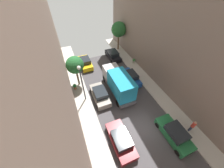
% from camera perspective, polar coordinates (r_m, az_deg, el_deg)
% --- Properties ---
extents(ground, '(32.00, 32.00, 0.00)m').
position_cam_1_polar(ground, '(15.76, 11.81, -17.97)').
color(ground, '#423F42').
extents(sidewalk_left, '(2.00, 44.00, 0.15)m').
position_cam_1_polar(sidewalk_left, '(14.67, -6.70, -24.66)').
color(sidewalk_left, '#B7B2A8').
rests_on(sidewalk_left, ground).
extents(sidewalk_right, '(2.00, 44.00, 0.15)m').
position_cam_1_polar(sidewalk_right, '(18.08, 25.69, -11.13)').
color(sidewalk_right, '#B7B2A8').
rests_on(sidewalk_right, ground).
extents(parked_car_left_2, '(1.78, 4.20, 1.57)m').
position_cam_1_polar(parked_car_left_2, '(14.06, 3.95, -23.42)').
color(parked_car_left_2, maroon).
rests_on(parked_car_left_2, ground).
extents(parked_car_left_3, '(1.78, 4.20, 1.57)m').
position_cam_1_polar(parked_car_left_3, '(17.35, -5.27, -4.68)').
color(parked_car_left_3, gray).
rests_on(parked_car_left_3, ground).
extents(parked_car_left_4, '(1.78, 4.20, 1.57)m').
position_cam_1_polar(parked_car_left_4, '(23.38, -11.64, 9.22)').
color(parked_car_left_4, gold).
rests_on(parked_car_left_4, ground).
extents(parked_car_right_1, '(1.78, 4.20, 1.57)m').
position_cam_1_polar(parked_car_right_1, '(15.69, 25.78, -19.05)').
color(parked_car_right_1, '#1E6638').
rests_on(parked_car_right_1, ground).
extents(parked_car_right_2, '(1.78, 4.20, 1.57)m').
position_cam_1_polar(parked_car_right_2, '(20.00, 8.05, 2.96)').
color(parked_car_right_2, '#194799').
rests_on(parked_car_right_2, ground).
extents(parked_car_right_3, '(1.78, 4.20, 1.57)m').
position_cam_1_polar(parked_car_right_3, '(24.96, 0.43, 12.58)').
color(parked_car_right_3, black).
rests_on(parked_car_right_3, ground).
extents(delivery_truck, '(2.26, 6.60, 3.38)m').
position_cam_1_polar(delivery_truck, '(17.32, 2.86, 0.46)').
color(delivery_truck, '#4C4C51').
rests_on(delivery_truck, ground).
extents(pedestrian, '(0.40, 0.36, 1.72)m').
position_cam_1_polar(pedestrian, '(16.61, 31.93, -15.39)').
color(pedestrian, '#2D334C').
rests_on(pedestrian, sidewalk_right).
extents(street_tree_0, '(2.38, 2.38, 4.64)m').
position_cam_1_polar(street_tree_0, '(18.06, -16.01, 7.98)').
color(street_tree_0, brown).
rests_on(street_tree_0, sidewalk_left).
extents(street_tree_1, '(2.78, 2.78, 5.43)m').
position_cam_1_polar(street_tree_1, '(26.52, 2.95, 22.76)').
color(street_tree_1, brown).
rests_on(street_tree_1, sidewalk_right).
extents(potted_plant_0, '(0.51, 0.51, 0.90)m').
position_cam_1_polar(potted_plant_0, '(19.20, -16.03, -1.02)').
color(potted_plant_0, brown).
rests_on(potted_plant_0, sidewalk_left).
extents(potted_plant_2, '(0.49, 0.49, 0.83)m').
position_cam_1_polar(potted_plant_2, '(23.92, 9.58, 10.00)').
color(potted_plant_2, '#B2A899').
rests_on(potted_plant_2, sidewalk_right).
extents(lamp_post, '(0.44, 0.44, 5.38)m').
position_cam_1_polar(lamp_post, '(15.43, -13.33, 2.17)').
color(lamp_post, '#333338').
rests_on(lamp_post, sidewalk_left).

